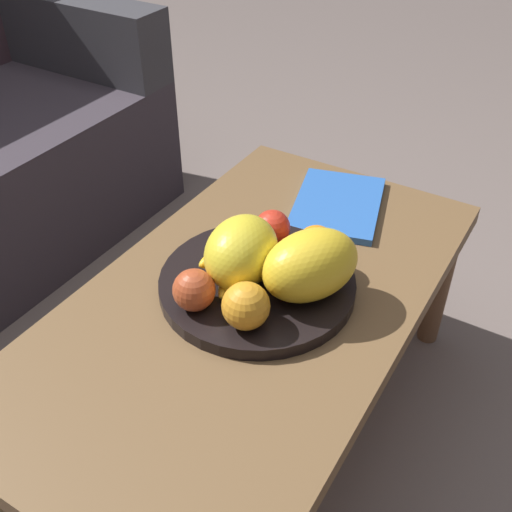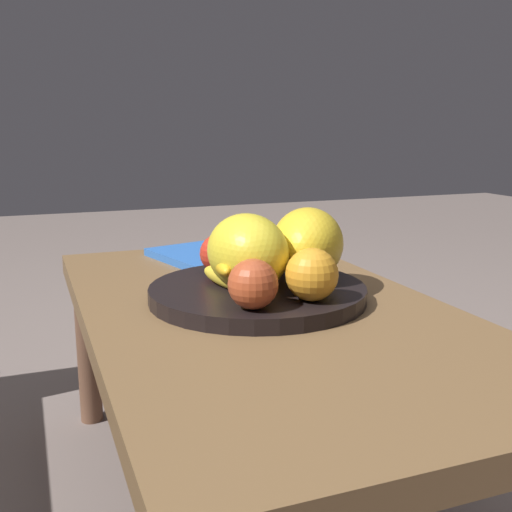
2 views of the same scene
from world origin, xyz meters
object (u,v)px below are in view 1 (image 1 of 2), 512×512
object	(u,v)px
orange_front	(316,245)
apple_front	(194,290)
fruit_bowl	(256,283)
melon_smaller_beside	(310,265)
apple_left	(272,228)
magazine	(338,204)
banana_bunch	(234,261)
coffee_table	(251,313)
melon_large_front	(241,252)
orange_left	(246,306)

from	to	relation	value
orange_front	apple_front	xyz separation A→B (m)	(-0.22, 0.12, -0.00)
fruit_bowl	melon_smaller_beside	size ratio (longest dim) A/B	1.99
orange_front	fruit_bowl	bearing A→B (deg)	145.36
melon_smaller_beside	apple_left	xyz separation A→B (m)	(0.09, 0.13, -0.03)
apple_front	magazine	xyz separation A→B (m)	(0.44, -0.06, -0.05)
melon_smaller_beside	apple_left	bearing A→B (deg)	53.80
magazine	apple_left	bearing A→B (deg)	153.24
banana_bunch	magazine	world-z (taller)	banana_bunch
apple_left	coffee_table	bearing A→B (deg)	-166.42
apple_front	banana_bunch	bearing A→B (deg)	-3.19
melon_large_front	melon_smaller_beside	distance (m)	0.12
apple_front	fruit_bowl	bearing A→B (deg)	-22.83
fruit_bowl	coffee_table	bearing A→B (deg)	-173.26
apple_front	apple_left	size ratio (longest dim) A/B	1.05
coffee_table	orange_front	world-z (taller)	orange_front
melon_large_front	melon_smaller_beside	xyz separation A→B (m)	(0.03, -0.12, -0.00)
melon_large_front	apple_left	bearing A→B (deg)	3.84
apple_left	banana_bunch	distance (m)	0.12
magazine	coffee_table	bearing A→B (deg)	162.60
fruit_bowl	banana_bunch	xyz separation A→B (m)	(-0.01, 0.04, 0.04)
orange_left	apple_front	xyz separation A→B (m)	(-0.01, 0.10, -0.00)
fruit_bowl	apple_front	distance (m)	0.14
orange_left	apple_left	xyz separation A→B (m)	(0.22, 0.08, -0.01)
fruit_bowl	apple_left	xyz separation A→B (m)	(0.11, 0.03, 0.05)
melon_large_front	banana_bunch	bearing A→B (deg)	67.88
coffee_table	orange_left	bearing A→B (deg)	-153.16
orange_front	apple_left	bearing A→B (deg)	85.07
orange_front	magazine	world-z (taller)	orange_front
melon_large_front	orange_front	size ratio (longest dim) A/B	2.14
orange_left	melon_large_front	bearing A→B (deg)	35.71
orange_left	melon_smaller_beside	bearing A→B (deg)	-22.68
coffee_table	banana_bunch	bearing A→B (deg)	71.67
coffee_table	apple_left	size ratio (longest dim) A/B	14.52
orange_front	apple_left	distance (m)	0.10
apple_left	banana_bunch	size ratio (longest dim) A/B	0.40
melon_large_front	apple_front	distance (m)	0.11
banana_bunch	melon_large_front	bearing A→B (deg)	-112.12
melon_smaller_beside	orange_left	xyz separation A→B (m)	(-0.13, 0.05, -0.02)
fruit_bowl	melon_large_front	world-z (taller)	melon_large_front
fruit_bowl	apple_left	size ratio (longest dim) A/B	5.14
banana_bunch	melon_smaller_beside	bearing A→B (deg)	-81.72
coffee_table	melon_smaller_beside	size ratio (longest dim) A/B	5.63
melon_smaller_beside	magazine	size ratio (longest dim) A/B	0.72
melon_smaller_beside	orange_front	bearing A→B (deg)	19.61
apple_front	apple_left	bearing A→B (deg)	-5.31
coffee_table	banana_bunch	world-z (taller)	banana_bunch
melon_smaller_beside	apple_front	xyz separation A→B (m)	(-0.13, 0.15, -0.02)
apple_front	banana_bunch	size ratio (longest dim) A/B	0.42
coffee_table	fruit_bowl	world-z (taller)	fruit_bowl
apple_front	melon_large_front	bearing A→B (deg)	-15.98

